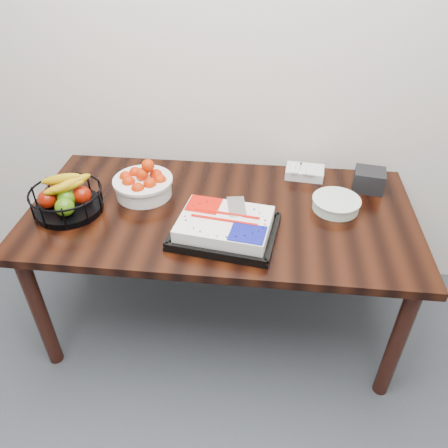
# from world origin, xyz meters

# --- Properties ---
(table) EXTENTS (1.80, 0.90, 0.75)m
(table) POSITION_xyz_m (0.00, 2.00, 0.66)
(table) COLOR black
(table) RESTS_ON ground
(cake_tray) EXTENTS (0.48, 0.40, 0.09)m
(cake_tray) POSITION_xyz_m (0.04, 1.82, 0.79)
(cake_tray) COLOR black
(cake_tray) RESTS_ON table
(tangerine_bowl) EXTENTS (0.29, 0.29, 0.18)m
(tangerine_bowl) POSITION_xyz_m (-0.39, 2.09, 0.83)
(tangerine_bowl) COLOR white
(tangerine_bowl) RESTS_ON table
(fruit_basket) EXTENTS (0.33, 0.33, 0.17)m
(fruit_basket) POSITION_xyz_m (-0.70, 1.92, 0.82)
(fruit_basket) COLOR black
(fruit_basket) RESTS_ON table
(plate_stack) EXTENTS (0.22, 0.22, 0.05)m
(plate_stack) POSITION_xyz_m (0.53, 2.07, 0.78)
(plate_stack) COLOR white
(plate_stack) RESTS_ON table
(fork_bag) EXTENTS (0.21, 0.14, 0.06)m
(fork_bag) POSITION_xyz_m (0.40, 2.35, 0.78)
(fork_bag) COLOR silver
(fork_bag) RESTS_ON table
(napkin_box) EXTENTS (0.16, 0.15, 0.10)m
(napkin_box) POSITION_xyz_m (0.71, 2.26, 0.80)
(napkin_box) COLOR black
(napkin_box) RESTS_ON table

